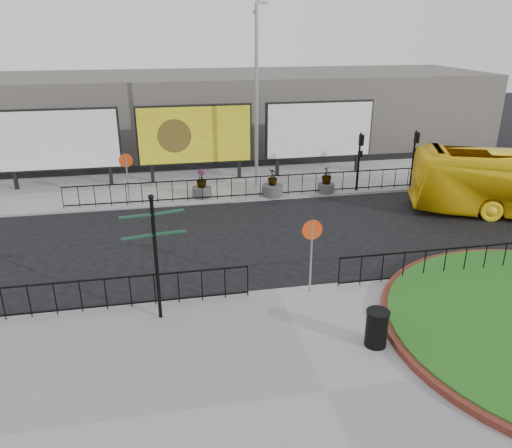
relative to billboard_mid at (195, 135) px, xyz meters
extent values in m
plane|color=black|center=(1.50, -12.97, -2.60)|extent=(90.00, 90.00, 0.00)
cube|color=gray|center=(1.50, -17.97, -2.54)|extent=(30.00, 10.00, 0.12)
cube|color=gray|center=(1.50, -0.97, -2.54)|extent=(44.00, 6.00, 0.12)
cylinder|color=gray|center=(-3.50, -3.57, -1.28)|extent=(0.07, 0.07, 2.40)
cylinder|color=red|center=(-3.50, -3.57, -0.33)|extent=(0.64, 0.03, 0.64)
cylinder|color=white|center=(-3.50, -3.55, -0.33)|extent=(0.50, 0.03, 0.50)
cylinder|color=gray|center=(2.50, -13.37, -1.28)|extent=(0.07, 0.07, 2.40)
cylinder|color=red|center=(2.50, -13.37, -0.33)|extent=(0.64, 0.03, 0.64)
cylinder|color=white|center=(2.50, -13.35, -0.33)|extent=(0.50, 0.03, 0.50)
cube|color=black|center=(-9.40, 0.03, -1.98)|extent=(0.18, 0.18, 1.00)
cube|color=black|center=(-4.60, 0.03, -1.98)|extent=(0.18, 0.18, 1.00)
cube|color=black|center=(-7.00, 0.03, 0.02)|extent=(6.20, 0.25, 3.20)
cube|color=white|center=(-7.00, -0.13, 0.02)|extent=(6.00, 0.06, 3.00)
cube|color=black|center=(-2.40, 0.03, -1.98)|extent=(0.18, 0.18, 1.00)
cube|color=black|center=(2.40, 0.03, -1.98)|extent=(0.18, 0.18, 1.00)
cube|color=black|center=(0.00, 0.03, 0.02)|extent=(6.20, 0.25, 3.20)
cube|color=yellow|center=(0.00, -0.13, 0.02)|extent=(6.00, 0.06, 3.00)
cube|color=black|center=(4.60, 0.03, -1.98)|extent=(0.18, 0.18, 1.00)
cube|color=black|center=(9.40, 0.03, -1.98)|extent=(0.18, 0.18, 1.00)
cube|color=black|center=(7.00, 0.03, 0.02)|extent=(6.20, 0.25, 3.20)
cube|color=white|center=(7.00, -0.13, 0.02)|extent=(6.00, 0.06, 3.00)
cylinder|color=gray|center=(3.00, -1.97, 2.02)|extent=(0.18, 0.18, 9.00)
cylinder|color=gray|center=(3.00, -1.97, 6.37)|extent=(0.43, 0.10, 0.77)
cube|color=gray|center=(3.35, -1.97, 6.47)|extent=(0.35, 0.15, 0.12)
cylinder|color=black|center=(8.00, -3.57, -0.98)|extent=(0.10, 0.10, 3.00)
cube|color=black|center=(8.00, -3.69, 0.17)|extent=(0.22, 0.18, 0.55)
cube|color=black|center=(8.00, -3.69, -0.53)|extent=(0.20, 0.16, 0.30)
cylinder|color=black|center=(11.00, -3.57, -0.98)|extent=(0.10, 0.10, 3.00)
cube|color=black|center=(11.00, -3.69, 0.17)|extent=(0.22, 0.18, 0.55)
cube|color=black|center=(11.00, -3.69, -0.53)|extent=(0.20, 0.16, 0.30)
cube|color=#5C5851|center=(1.50, 9.03, -0.10)|extent=(40.00, 10.00, 5.00)
cylinder|color=black|center=(-2.23, -13.97, -0.65)|extent=(0.10, 0.10, 3.65)
sphere|color=black|center=(-2.23, -13.97, 1.23)|extent=(0.16, 0.16, 0.16)
cube|color=#0E3420|center=(-2.68, -14.02, 0.74)|extent=(0.87, 0.25, 0.03)
cube|color=#0E3420|center=(-1.78, -13.86, 0.74)|extent=(0.87, 0.37, 0.03)
cube|color=#0E3420|center=(-2.67, -14.06, 0.15)|extent=(0.87, 0.33, 0.03)
cube|color=#0E3420|center=(-1.77, -13.92, 0.15)|extent=(0.87, 0.25, 0.03)
cylinder|color=black|center=(3.39, -16.47, -1.99)|extent=(0.58, 0.58, 0.97)
cylinder|color=black|center=(3.39, -16.47, -1.47)|extent=(0.63, 0.63, 0.06)
cylinder|color=#4C4C4F|center=(0.00, -3.11, -2.23)|extent=(0.96, 0.96, 0.50)
imported|color=#1C5316|center=(0.00, -3.11, -1.52)|extent=(0.72, 0.72, 0.91)
cylinder|color=#4C4C4F|center=(3.50, -3.57, -2.21)|extent=(1.04, 1.04, 0.54)
imported|color=#1C5316|center=(3.50, -3.57, -1.51)|extent=(0.66, 0.66, 0.86)
cylinder|color=#4C4C4F|center=(6.32, -3.57, -2.25)|extent=(0.86, 0.86, 0.45)
imported|color=#1C5316|center=(6.32, -3.57, -1.56)|extent=(0.72, 0.72, 0.94)
camera|label=1|loc=(-1.90, -26.87, 5.48)|focal=35.00mm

